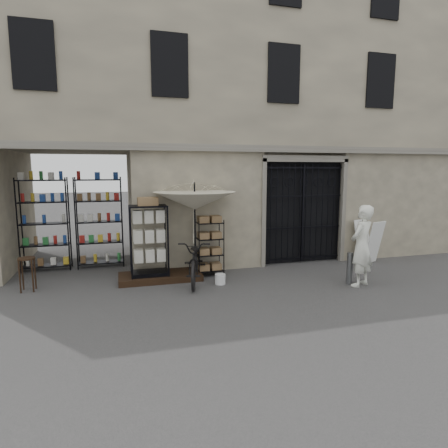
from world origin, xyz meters
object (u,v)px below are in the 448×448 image
object	(u,v)px
white_bucket	(220,279)
market_umbrella	(195,196)
display_cabinet	(149,244)
wooden_stool	(27,274)
wire_rack	(210,248)
bicycle	(196,282)
steel_bollard	(350,268)
easel_sign	(369,241)
shopkeeper	(359,285)

from	to	relation	value
white_bucket	market_umbrella	bearing A→B (deg)	122.94
display_cabinet	wooden_stool	xyz separation A→B (m)	(-2.69, -0.03, -0.51)
display_cabinet	wire_rack	distance (m)	1.55
white_bucket	bicycle	bearing A→B (deg)	151.04
wooden_stool	steel_bollard	distance (m)	7.39
white_bucket	easel_sign	size ratio (longest dim) A/B	0.21
steel_bollard	easel_sign	distance (m)	2.42
display_cabinet	easel_sign	xyz separation A→B (m)	(6.29, 0.12, -0.29)
display_cabinet	bicycle	bearing A→B (deg)	-3.59
shopkeeper	market_umbrella	bearing A→B (deg)	-53.50
wire_rack	wooden_stool	bearing A→B (deg)	173.23
market_umbrella	steel_bollard	size ratio (longest dim) A/B	3.76
wire_rack	easel_sign	xyz separation A→B (m)	(4.76, 0.00, -0.08)
bicycle	shopkeeper	world-z (taller)	bicycle
bicycle	steel_bollard	distance (m)	3.69
wire_rack	bicycle	bearing A→B (deg)	-140.76
market_umbrella	shopkeeper	size ratio (longest dim) A/B	1.51
market_umbrella	wooden_stool	size ratio (longest dim) A/B	3.75
white_bucket	wooden_stool	world-z (taller)	wooden_stool
bicycle	shopkeeper	xyz separation A→B (m)	(3.66, -1.30, 0.00)
display_cabinet	steel_bollard	distance (m)	4.83
wooden_stool	steel_bollard	world-z (taller)	wooden_stool
market_umbrella	shopkeeper	xyz separation A→B (m)	(3.58, -1.71, -2.06)
wire_rack	wooden_stool	xyz separation A→B (m)	(-4.22, -0.15, -0.31)
market_umbrella	bicycle	distance (m)	2.10
market_umbrella	bicycle	xyz separation A→B (m)	(-0.08, -0.41, -2.06)
display_cabinet	bicycle	world-z (taller)	display_cabinet
bicycle	wooden_stool	xyz separation A→B (m)	(-3.75, 0.38, 0.40)
easel_sign	steel_bollard	bearing A→B (deg)	-154.72
display_cabinet	wire_rack	size ratio (longest dim) A/B	1.27
white_bucket	wooden_stool	bearing A→B (deg)	171.06
white_bucket	steel_bollard	distance (m)	3.08
easel_sign	market_umbrella	bearing A→B (deg)	163.09
wire_rack	white_bucket	bearing A→B (deg)	-94.67
white_bucket	wire_rack	bearing A→B (deg)	94.08
easel_sign	wire_rack	bearing A→B (deg)	161.81
wooden_stool	easel_sign	size ratio (longest dim) A/B	0.63
bicycle	wooden_stool	bearing A→B (deg)	-171.44
wire_rack	shopkeeper	distance (m)	3.74
bicycle	steel_bollard	size ratio (longest dim) A/B	2.69
wooden_stool	market_umbrella	bearing A→B (deg)	0.46
shopkeeper	display_cabinet	bearing A→B (deg)	-47.86
steel_bollard	bicycle	bearing A→B (deg)	162.10
display_cabinet	easel_sign	distance (m)	6.30
shopkeeper	easel_sign	xyz separation A→B (m)	(1.57, 1.82, 0.63)
wire_rack	steel_bollard	xyz separation A→B (m)	(3.02, -1.65, -0.33)
shopkeeper	easel_sign	size ratio (longest dim) A/B	1.56
easel_sign	shopkeeper	bearing A→B (deg)	-149.02
wire_rack	bicycle	xyz separation A→B (m)	(-0.47, -0.53, -0.71)
market_umbrella	wooden_stool	bearing A→B (deg)	-179.54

